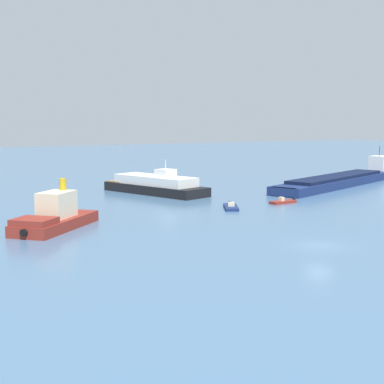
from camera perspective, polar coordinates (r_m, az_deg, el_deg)
ground_plane at (r=50.39m, az=12.60°, el=-5.30°), size 400.00×400.00×0.00m
tugboat at (r=58.08m, az=-13.65°, el=-2.44°), size 10.70×10.68×4.90m
fishing_skiff at (r=69.73m, az=3.93°, el=-1.51°), size 3.53×4.81×0.86m
white_riverboat at (r=84.16m, az=-3.72°, el=0.70°), size 10.54×18.17×5.12m
cargo_barge at (r=98.04m, az=14.86°, el=1.24°), size 36.82×18.86×5.92m
small_motorboat at (r=74.93m, az=9.12°, el=-0.97°), size 4.04×1.68×0.86m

